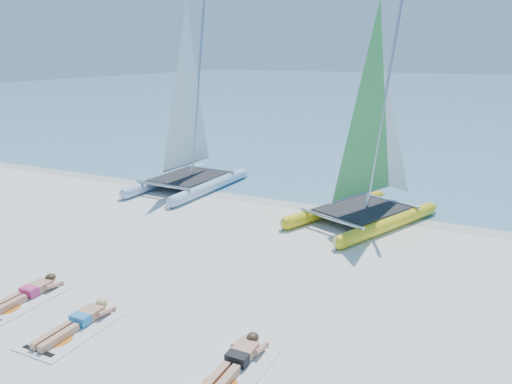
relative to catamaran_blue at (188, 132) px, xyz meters
The scene contains 11 objects.
ground 7.20m from the catamaran_blue, 54.38° to the right, with size 140.00×140.00×0.00m, color silver.
sea 57.58m from the catamaran_blue, 86.01° to the left, with size 140.00×115.00×0.01m, color #75ADC3.
wet_sand_strip 4.53m from the catamaran_blue, ahead, with size 140.00×1.40×0.01m, color silver.
catamaran_blue is the anchor object (origin of this frame).
catamaran_yellow 7.14m from the catamaran_blue, ahead, with size 4.11×5.50×6.78m.
towel_a 9.61m from the catamaran_blue, 78.61° to the right, with size 1.00×1.85×0.02m, color silver.
sunbather_a 9.40m from the catamaran_blue, 78.37° to the right, with size 0.37×1.73×0.26m.
towel_b 10.47m from the catamaran_blue, 69.03° to the right, with size 1.00×1.85×0.02m, color silver.
sunbather_b 10.27m from the catamaran_blue, 68.64° to the right, with size 0.37×1.73×0.26m.
towel_c 11.86m from the catamaran_blue, 53.57° to the right, with size 1.00×1.85×0.02m, color silver.
sunbather_c 11.69m from the catamaran_blue, 53.00° to the right, with size 0.37×1.73×0.26m.
Camera 1 is at (6.33, -9.85, 4.99)m, focal length 35.00 mm.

